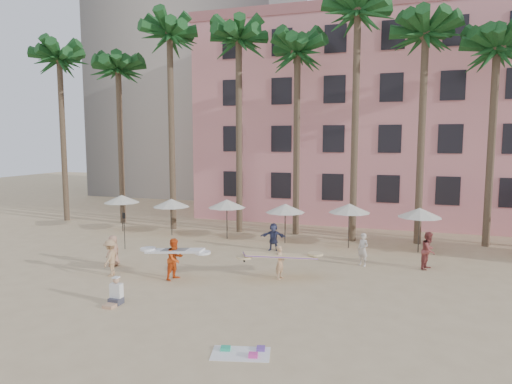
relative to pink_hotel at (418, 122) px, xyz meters
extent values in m
plane|color=#D1B789|center=(-7.00, -26.00, -8.00)|extent=(120.00, 120.00, 0.00)
cube|color=pink|center=(0.00, 0.00, 0.00)|extent=(35.00, 14.00, 16.00)
cylinder|color=brown|center=(-27.00, -11.00, -1.50)|extent=(0.44, 0.44, 13.00)
cylinder|color=brown|center=(-22.00, -10.50, -2.00)|extent=(0.44, 0.44, 12.00)
cylinder|color=brown|center=(-17.00, -11.50, -1.00)|extent=(0.44, 0.44, 14.00)
cylinder|color=brown|center=(-12.00, -11.00, -1.25)|extent=(0.44, 0.44, 13.50)
cylinder|color=brown|center=(-8.00, -10.50, -1.75)|extent=(0.44, 0.44, 12.50)
cylinder|color=brown|center=(-4.00, -11.50, -0.75)|extent=(0.44, 0.44, 14.50)
cylinder|color=brown|center=(0.00, -11.00, -1.50)|extent=(0.44, 0.44, 13.00)
cylinder|color=brown|center=(4.00, -10.50, -2.00)|extent=(0.44, 0.44, 12.00)
cylinder|color=#332B23|center=(-20.00, -13.50, -6.75)|extent=(0.07, 0.07, 2.50)
cone|color=white|center=(-20.00, -13.50, -5.65)|extent=(2.50, 2.50, 0.55)
cylinder|color=#332B23|center=(-16.00, -13.60, -6.80)|extent=(0.07, 0.07, 2.40)
cone|color=white|center=(-16.00, -13.60, -5.75)|extent=(2.50, 2.50, 0.55)
cylinder|color=#332B23|center=(-12.00, -13.40, -6.75)|extent=(0.07, 0.07, 2.50)
cone|color=white|center=(-12.00, -13.40, -5.65)|extent=(2.50, 2.50, 0.55)
cylinder|color=#332B23|center=(-8.00, -13.50, -6.80)|extent=(0.07, 0.07, 2.40)
cone|color=white|center=(-8.00, -13.50, -5.75)|extent=(2.50, 2.50, 0.55)
cylinder|color=#332B23|center=(-4.00, -13.60, -6.70)|extent=(0.07, 0.07, 2.60)
cone|color=white|center=(-4.00, -13.60, -5.55)|extent=(2.50, 2.50, 0.55)
cylinder|color=#332B23|center=(0.00, -13.40, -6.75)|extent=(0.07, 0.07, 2.50)
cone|color=white|center=(0.00, -13.40, -5.65)|extent=(2.50, 2.50, 0.55)
cube|color=white|center=(-5.54, -28.55, -7.99)|extent=(1.99, 1.40, 0.02)
cube|color=#29B385|center=(-6.07, -28.48, -7.93)|extent=(0.35, 0.31, 0.10)
cube|color=#E03E9D|center=(-5.10, -28.65, -7.92)|extent=(0.32, 0.28, 0.12)
cube|color=#7046AA|center=(-5.03, -28.12, -7.94)|extent=(0.32, 0.35, 0.08)
imported|color=tan|center=(-6.37, -20.80, -7.20)|extent=(0.49, 0.65, 1.60)
cube|color=beige|center=(-6.37, -20.80, -6.88)|extent=(3.39, 2.27, 0.40)
imported|color=#E85318|center=(-11.06, -22.40, -7.02)|extent=(0.97, 1.12, 1.96)
cube|color=white|center=(-11.06, -22.40, -6.63)|extent=(2.81, 0.91, 0.29)
imported|color=tan|center=(-15.20, -21.37, -7.19)|extent=(0.67, 0.89, 1.62)
imported|color=#303555|center=(-8.18, -15.57, -7.18)|extent=(1.57, 0.66, 1.64)
imported|color=tan|center=(-14.31, -22.85, -7.11)|extent=(0.88, 1.26, 1.78)
imported|color=brown|center=(0.38, -16.90, -7.04)|extent=(1.03, 1.14, 1.92)
imported|color=beige|center=(-2.84, -17.34, -7.13)|extent=(0.75, 0.70, 1.73)
cylinder|color=black|center=(-16.74, -18.07, -6.95)|extent=(0.04, 0.04, 2.10)
cube|color=black|center=(-16.74, -18.07, -5.95)|extent=(0.18, 0.03, 0.35)
cube|color=#3F3F4C|center=(-11.77, -26.07, -7.87)|extent=(0.48, 0.45, 0.26)
cube|color=tan|center=(-11.77, -26.45, -7.94)|extent=(0.43, 0.48, 0.13)
cube|color=white|center=(-11.77, -26.01, -7.46)|extent=(0.47, 0.28, 0.59)
sphere|color=tan|center=(-11.77, -26.01, -7.03)|extent=(0.26, 0.26, 0.26)
camera|label=1|loc=(-0.96, -41.12, -1.41)|focal=32.00mm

